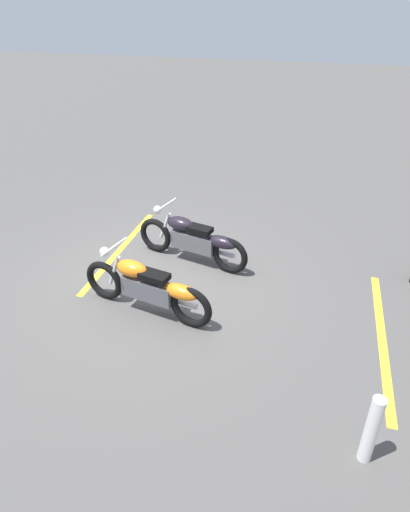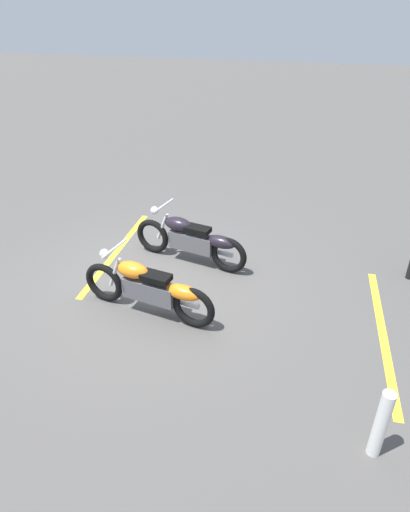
# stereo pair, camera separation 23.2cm
# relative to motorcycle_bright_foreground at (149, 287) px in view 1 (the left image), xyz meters

# --- Properties ---
(ground_plane) EXTENTS (60.00, 60.00, 0.00)m
(ground_plane) POSITION_rel_motorcycle_bright_foreground_xyz_m (-0.28, 0.82, -0.46)
(ground_plane) COLOR #514F4C
(motorcycle_bright_foreground) EXTENTS (2.21, 0.67, 1.04)m
(motorcycle_bright_foreground) POSITION_rel_motorcycle_bright_foreground_xyz_m (0.00, 0.00, 0.00)
(motorcycle_bright_foreground) COLOR black
(motorcycle_bright_foreground) RESTS_ON ground
(motorcycle_dark_foreground) EXTENTS (2.20, 0.72, 1.04)m
(motorcycle_dark_foreground) POSITION_rel_motorcycle_bright_foreground_xyz_m (0.19, 1.62, 0.00)
(motorcycle_dark_foreground) COLOR black
(motorcycle_dark_foreground) RESTS_ON ground
(bollard_post) EXTENTS (0.14, 0.14, 0.89)m
(bollard_post) POSITION_rel_motorcycle_bright_foreground_xyz_m (3.14, -1.67, -0.02)
(bollard_post) COLOR white
(bollard_post) RESTS_ON ground
(parking_stripe_near) EXTENTS (0.21, 3.20, 0.01)m
(parking_stripe_near) POSITION_rel_motorcycle_bright_foreground_xyz_m (-1.31, 1.64, -0.46)
(parking_stripe_near) COLOR yellow
(parking_stripe_near) RESTS_ON ground
(parking_stripe_mid) EXTENTS (0.21, 3.20, 0.01)m
(parking_stripe_mid) POSITION_rel_motorcycle_bright_foreground_xyz_m (3.41, 0.40, -0.46)
(parking_stripe_mid) COLOR yellow
(parking_stripe_mid) RESTS_ON ground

